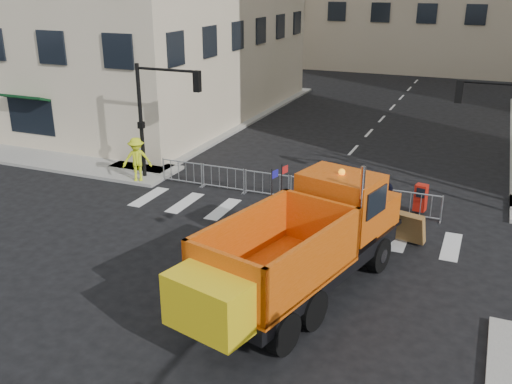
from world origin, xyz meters
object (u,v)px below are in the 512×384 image
at_px(cop_b, 347,204).
at_px(newspaper_box, 421,198).
at_px(worker, 137,159).
at_px(plow_truck, 301,244).
at_px(cop_c, 387,209).
at_px(cop_a, 363,215).

relative_size(cop_b, newspaper_box, 1.61).
height_order(worker, newspaper_box, worker).
xyz_separation_m(plow_truck, cop_c, (1.49, 5.52, -0.76)).
distance_m(plow_truck, worker, 12.13).
bearing_deg(cop_c, newspaper_box, -171.21).
relative_size(cop_a, newspaper_box, 1.66).
xyz_separation_m(plow_truck, cop_a, (0.77, 4.83, -0.85)).
distance_m(cop_a, newspaper_box, 3.55).
height_order(cop_a, worker, worker).
relative_size(plow_truck, cop_a, 5.78).
height_order(cop_c, newspaper_box, cop_c).
height_order(cop_b, worker, worker).
relative_size(cop_c, newspaper_box, 1.83).
xyz_separation_m(cop_a, cop_b, (-0.80, 0.84, -0.03)).
xyz_separation_m(cop_b, newspaper_box, (2.42, 2.31, -0.19)).
bearing_deg(newspaper_box, cop_b, -124.94).
xyz_separation_m(plow_truck, cop_b, (-0.03, 5.67, -0.88)).
relative_size(plow_truck, newspaper_box, 9.61).
bearing_deg(newspaper_box, plow_truck, -95.31).
bearing_deg(plow_truck, newspaper_box, -2.37).
bearing_deg(newspaper_box, worker, -162.60).
bearing_deg(newspaper_box, cop_a, -105.76).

